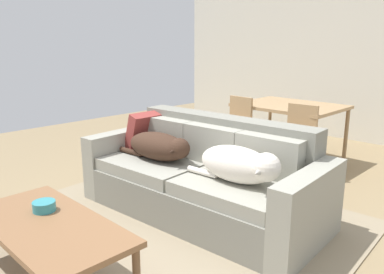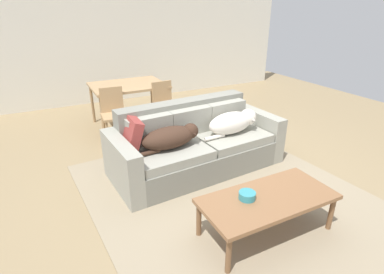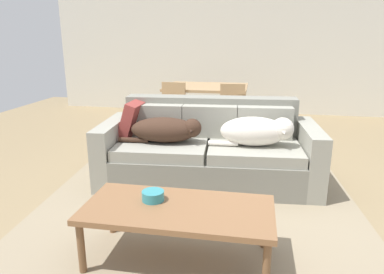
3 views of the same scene
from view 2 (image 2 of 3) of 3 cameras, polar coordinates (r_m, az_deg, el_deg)
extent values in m
plane|color=#8E7855|center=(4.24, 5.21, -5.99)|extent=(10.00, 10.00, 0.00)
cube|color=silver|center=(7.41, -11.73, 17.37)|extent=(8.00, 0.12, 2.70)
cube|color=gray|center=(3.73, 6.17, -10.47)|extent=(3.18, 3.52, 0.01)
cube|color=gray|center=(4.16, 0.97, -3.73)|extent=(1.98, 1.11, 0.35)
cube|color=gray|center=(3.85, -5.05, -2.33)|extent=(0.99, 1.00, 0.11)
cube|color=gray|center=(4.32, 6.38, 0.53)|extent=(0.99, 1.00, 0.11)
cube|color=gray|center=(4.26, -1.62, 4.15)|extent=(1.93, 0.37, 0.41)
cube|color=gray|center=(3.87, -7.87, 1.35)|extent=(0.60, 0.20, 0.35)
cube|color=gray|center=(4.12, -0.31, 2.97)|extent=(0.60, 0.20, 0.35)
cube|color=gray|center=(4.43, 6.31, 4.34)|extent=(0.60, 0.20, 0.35)
cube|color=gray|center=(3.71, -12.91, -5.40)|extent=(0.25, 0.99, 0.65)
cube|color=gray|center=(4.69, 11.87, 1.00)|extent=(0.25, 0.99, 0.65)
ellipsoid|color=#3C271C|center=(3.72, -4.34, -0.13)|extent=(0.72, 0.39, 0.26)
sphere|color=#3C271C|center=(3.82, -0.26, 1.15)|extent=(0.19, 0.19, 0.19)
cone|color=black|center=(3.76, 0.42, 0.59)|extent=(0.09, 0.11, 0.09)
cylinder|color=#3C271C|center=(3.59, -8.27, -3.00)|extent=(0.32, 0.07, 0.05)
ellipsoid|color=silver|center=(4.15, 7.17, 2.59)|extent=(0.69, 0.35, 0.29)
sphere|color=silver|center=(4.30, 10.35, 3.67)|extent=(0.22, 0.22, 0.22)
cone|color=#B0A89C|center=(4.23, 11.23, 3.12)|extent=(0.11, 0.13, 0.10)
cylinder|color=silver|center=(3.98, 4.22, -0.03)|extent=(0.30, 0.07, 0.05)
cube|color=brown|center=(3.73, -11.23, 0.40)|extent=(0.24, 0.41, 0.42)
cube|color=brown|center=(3.03, 13.94, -11.08)|extent=(1.30, 0.61, 0.04)
cylinder|color=brown|center=(2.70, 6.80, -21.05)|extent=(0.05, 0.05, 0.38)
cylinder|color=brown|center=(3.39, 24.43, -12.87)|extent=(0.05, 0.05, 0.38)
cylinder|color=brown|center=(3.03, 1.28, -15.11)|extent=(0.05, 0.05, 0.38)
cylinder|color=brown|center=(3.65, 18.29, -9.02)|extent=(0.05, 0.05, 0.38)
cylinder|color=teal|center=(2.93, 10.22, -10.66)|extent=(0.16, 0.16, 0.07)
cube|color=tan|center=(5.67, -11.78, 9.39)|extent=(1.28, 0.99, 0.04)
cylinder|color=#94744F|center=(5.24, -16.28, 3.38)|extent=(0.05, 0.05, 0.73)
cylinder|color=#94744F|center=(5.55, -4.29, 5.41)|extent=(0.05, 0.05, 0.73)
cylinder|color=#94744F|center=(6.08, -18.04, 5.91)|extent=(0.05, 0.05, 0.73)
cylinder|color=#94744F|center=(6.35, -7.48, 7.60)|extent=(0.05, 0.05, 0.73)
cube|color=tan|center=(5.02, -14.11, 3.82)|extent=(0.42, 0.42, 0.04)
cube|color=tan|center=(5.12, -14.73, 6.78)|extent=(0.36, 0.06, 0.41)
cylinder|color=#9D7B53|center=(4.92, -15.41, 0.34)|extent=(0.04, 0.04, 0.43)
cylinder|color=#9D7B53|center=(4.97, -11.56, 0.97)|extent=(0.04, 0.04, 0.43)
cylinder|color=#9D7B53|center=(5.23, -16.03, 1.67)|extent=(0.04, 0.04, 0.43)
cylinder|color=#9D7B53|center=(5.28, -12.40, 2.25)|extent=(0.04, 0.04, 0.43)
cube|color=tan|center=(5.30, -4.67, 5.26)|extent=(0.43, 0.43, 0.04)
cube|color=tan|center=(5.38, -5.63, 8.10)|extent=(0.36, 0.06, 0.42)
cylinder|color=#9D7B53|center=(5.16, -5.41, 2.07)|extent=(0.04, 0.04, 0.41)
cylinder|color=#9D7B53|center=(5.30, -2.12, 2.77)|extent=(0.04, 0.04, 0.41)
cylinder|color=#9D7B53|center=(5.45, -7.00, 3.17)|extent=(0.04, 0.04, 0.41)
cylinder|color=#9D7B53|center=(5.58, -3.84, 3.82)|extent=(0.04, 0.04, 0.41)
camera|label=1|loc=(4.15, 51.33, 7.78)|focal=36.04mm
camera|label=3|loc=(2.31, 67.47, -5.07)|focal=33.25mm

